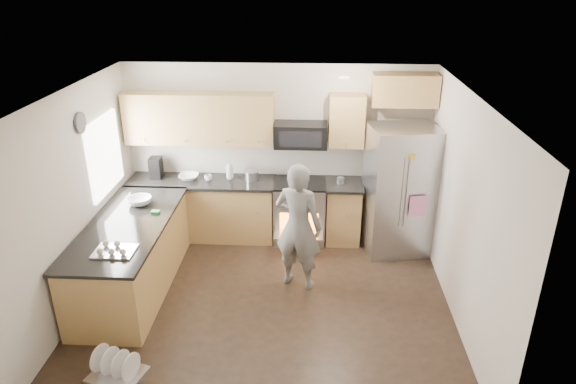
# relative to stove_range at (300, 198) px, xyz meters

# --- Properties ---
(ground) EXTENTS (4.50, 4.50, 0.00)m
(ground) POSITION_rel_stove_range_xyz_m (-0.35, -1.69, -0.68)
(ground) COLOR black
(ground) RESTS_ON ground
(room_shell) EXTENTS (4.54, 4.04, 2.62)m
(room_shell) POSITION_rel_stove_range_xyz_m (-0.39, -1.68, 1.00)
(room_shell) COLOR beige
(room_shell) RESTS_ON ground
(back_cabinet_run) EXTENTS (4.45, 0.64, 2.50)m
(back_cabinet_run) POSITION_rel_stove_range_xyz_m (-0.93, 0.05, 0.29)
(back_cabinet_run) COLOR #B08746
(back_cabinet_run) RESTS_ON ground
(peninsula) EXTENTS (0.96, 2.36, 1.02)m
(peninsula) POSITION_rel_stove_range_xyz_m (-2.10, -1.44, -0.21)
(peninsula) COLOR #B08746
(peninsula) RESTS_ON ground
(stove_range) EXTENTS (0.76, 0.97, 1.79)m
(stove_range) POSITION_rel_stove_range_xyz_m (0.00, 0.00, 0.00)
(stove_range) COLOR #B7B7BC
(stove_range) RESTS_ON ground
(refrigerator) EXTENTS (1.02, 0.86, 1.86)m
(refrigerator) POSITION_rel_stove_range_xyz_m (1.42, -0.24, 0.26)
(refrigerator) COLOR #B7B7BC
(refrigerator) RESTS_ON ground
(person) EXTENTS (0.72, 0.59, 1.69)m
(person) POSITION_rel_stove_range_xyz_m (0.02, -1.25, 0.17)
(person) COLOR slate
(person) RESTS_ON ground
(dish_rack) EXTENTS (0.63, 0.56, 0.32)m
(dish_rack) POSITION_rel_stove_range_xyz_m (-1.76, -3.03, -0.59)
(dish_rack) COLOR #B7B7BC
(dish_rack) RESTS_ON ground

